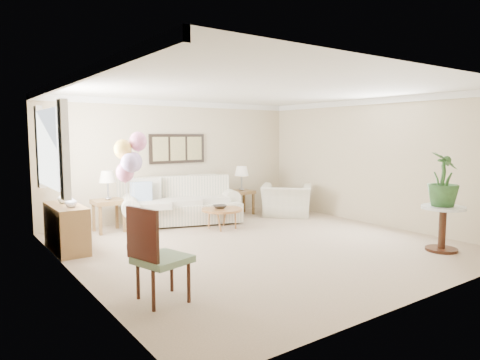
{
  "coord_description": "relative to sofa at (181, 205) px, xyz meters",
  "views": [
    {
      "loc": [
        -4.39,
        -5.62,
        1.86
      ],
      "look_at": [
        0.03,
        0.6,
        1.05
      ],
      "focal_mm": 32.0,
      "sensor_mm": 36.0,
      "label": 1
    }
  ],
  "objects": [
    {
      "name": "vase_sage",
      "position": [
        -2.5,
        -0.68,
        0.46
      ],
      "size": [
        0.22,
        0.22,
        0.2
      ],
      "primitive_type": "imported",
      "rotation": [
        0.0,
        0.0,
        -0.17
      ],
      "color": "#B3B7AB",
      "rests_on": "credenza"
    },
    {
      "name": "side_table",
      "position": [
        2.39,
        -4.38,
        0.16
      ],
      "size": [
        0.67,
        0.67,
        0.73
      ],
      "color": "silver",
      "rests_on": "ground"
    },
    {
      "name": "accent_chair",
      "position": [
        -2.24,
        -3.69,
        0.18
      ],
      "size": [
        0.65,
        0.65,
        1.08
      ],
      "color": "gray",
      "rests_on": "ground"
    },
    {
      "name": "end_table_left",
      "position": [
        -1.52,
        0.06,
        0.14
      ],
      "size": [
        0.57,
        0.52,
        0.62
      ],
      "color": "brown",
      "rests_on": "ground"
    },
    {
      "name": "ground_plane",
      "position": [
        0.24,
        -2.36,
        -0.38
      ],
      "size": [
        6.0,
        6.0,
        0.0
      ],
      "primitive_type": "plane",
      "color": "tan"
    },
    {
      "name": "vase_white",
      "position": [
        -2.5,
        -1.14,
        0.45
      ],
      "size": [
        0.19,
        0.19,
        0.19
      ],
      "primitive_type": "imported",
      "rotation": [
        0.0,
        0.0,
        -0.05
      ],
      "color": "silver",
      "rests_on": "credenza"
    },
    {
      "name": "armchair",
      "position": [
        2.35,
        -0.69,
        -0.03
      ],
      "size": [
        1.45,
        1.45,
        0.71
      ],
      "primitive_type": "imported",
      "rotation": [
        0.0,
        0.0,
        2.36
      ],
      "color": "beige",
      "rests_on": "ground"
    },
    {
      "name": "wall_art_triptych",
      "position": [
        0.24,
        0.6,
        1.17
      ],
      "size": [
        1.35,
        0.06,
        0.65
      ],
      "color": "black",
      "rests_on": "ground"
    },
    {
      "name": "room_shell",
      "position": [
        0.13,
        -2.27,
        1.24
      ],
      "size": [
        6.04,
        6.04,
        2.6
      ],
      "color": "#C4B494",
      "rests_on": "ground"
    },
    {
      "name": "end_table_right",
      "position": [
        1.64,
        0.09,
        0.09
      ],
      "size": [
        0.51,
        0.47,
        0.56
      ],
      "color": "brown",
      "rests_on": "ground"
    },
    {
      "name": "lamp_right",
      "position": [
        1.64,
        0.09,
        0.61
      ],
      "size": [
        0.32,
        0.32,
        0.57
      ],
      "color": "gray",
      "rests_on": "end_table_right"
    },
    {
      "name": "decor_bowl",
      "position": [
        0.36,
        -0.95,
        0.06
      ],
      "size": [
        0.34,
        0.34,
        0.07
      ],
      "primitive_type": "imported",
      "rotation": [
        0.0,
        0.0,
        -0.29
      ],
      "color": "#2E2A24",
      "rests_on": "coffee_table"
    },
    {
      "name": "sofa",
      "position": [
        0.0,
        0.0,
        0.0
      ],
      "size": [
        2.91,
        1.66,
        0.97
      ],
      "color": "beige",
      "rests_on": "ground"
    },
    {
      "name": "potted_plant",
      "position": [
        2.38,
        -4.36,
        0.77
      ],
      "size": [
        0.62,
        0.62,
        0.86
      ],
      "primitive_type": "imported",
      "rotation": [
        0.0,
        0.0,
        0.37
      ],
      "color": "#26431F",
      "rests_on": "side_table"
    },
    {
      "name": "coffee_table",
      "position": [
        0.4,
        -0.98,
        -0.01
      ],
      "size": [
        0.8,
        0.8,
        0.41
      ],
      "color": "#986638",
      "rests_on": "ground"
    },
    {
      "name": "lamp_left",
      "position": [
        -1.52,
        0.06,
        0.67
      ],
      "size": [
        0.32,
        0.32,
        0.56
      ],
      "color": "gray",
      "rests_on": "end_table_left"
    },
    {
      "name": "balloon_cluster",
      "position": [
        -1.64,
        -1.42,
        1.1
      ],
      "size": [
        0.55,
        0.48,
        1.91
      ],
      "color": "gray",
      "rests_on": "ground"
    },
    {
      "name": "credenza",
      "position": [
        -2.52,
        -0.86,
        -0.01
      ],
      "size": [
        0.46,
        1.2,
        0.74
      ],
      "color": "brown",
      "rests_on": "ground"
    }
  ]
}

